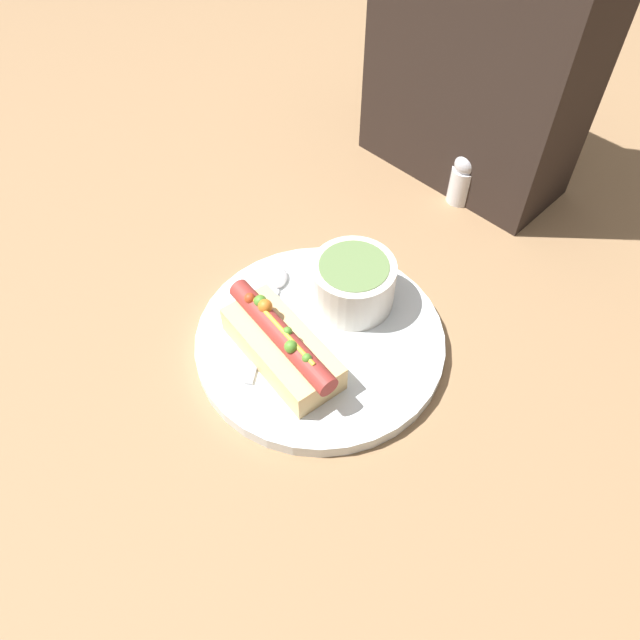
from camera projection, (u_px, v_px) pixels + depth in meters
The scene contains 7 objects.
ground_plane at pixel (320, 345), 0.73m from camera, with size 4.00×4.00×0.00m, color #93704C.
dinner_plate at pixel (320, 341), 0.72m from camera, with size 0.29×0.29×0.02m.
hot_dog at pixel (282, 345), 0.68m from camera, with size 0.17×0.08×0.06m.
soup_bowl at pixel (353, 282), 0.72m from camera, with size 0.10×0.10×0.06m.
spoon at pixel (272, 302), 0.74m from camera, with size 0.11×0.15×0.01m.
salt_shaker at pixel (463, 178), 0.86m from camera, with size 0.03×0.03×0.08m.
seated_diner at pixel (490, 21), 0.76m from camera, with size 0.29×0.13×0.50m.
Camera 1 is at (0.30, -0.31, 0.59)m, focal length 35.00 mm.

